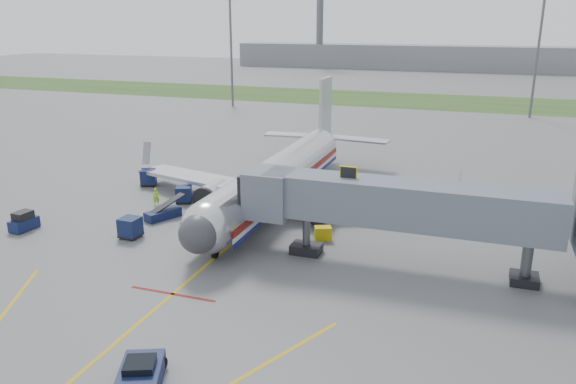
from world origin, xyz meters
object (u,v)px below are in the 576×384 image
(airliner, at_px, (278,176))
(ramp_worker, at_px, (156,197))
(pushback_tug, at_px, (141,375))
(baggage_tug, at_px, (24,222))
(belt_loader, at_px, (163,214))

(airliner, bearing_deg, ramp_worker, -158.02)
(airliner, distance_m, ramp_worker, 11.51)
(pushback_tug, xyz_separation_m, baggage_tug, (-20.71, 14.44, 0.15))
(pushback_tug, xyz_separation_m, ramp_worker, (-13.92, 23.58, 0.26))
(pushback_tug, bearing_deg, airliner, 96.92)
(baggage_tug, bearing_deg, belt_loader, 33.62)
(baggage_tug, distance_m, ramp_worker, 11.39)
(pushback_tug, relative_size, baggage_tug, 1.55)
(airliner, distance_m, pushback_tug, 28.12)
(airliner, height_order, baggage_tug, airliner)
(baggage_tug, height_order, belt_loader, belt_loader)
(airliner, xyz_separation_m, belt_loader, (-8.01, -7.21, -2.19))
(airliner, bearing_deg, belt_loader, -138.01)
(airliner, height_order, ramp_worker, airliner)
(pushback_tug, height_order, belt_loader, belt_loader)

